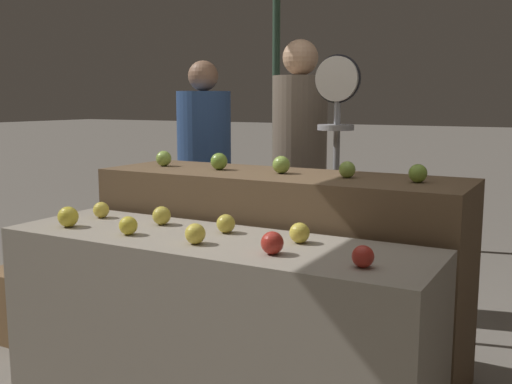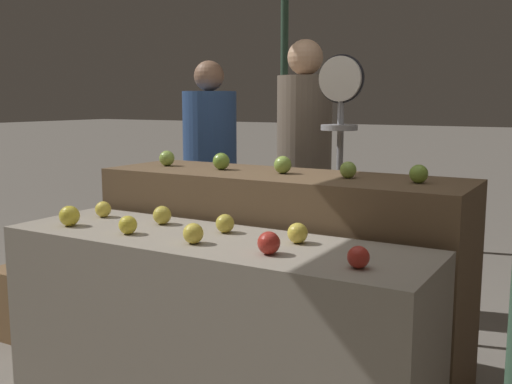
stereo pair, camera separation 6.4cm
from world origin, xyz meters
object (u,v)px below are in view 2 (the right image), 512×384
at_px(person_customer_left, 210,159).
at_px(produce_scale, 340,135).
at_px(wooden_crate_side, 37,300).
at_px(person_vendor_at_scale, 304,154).

bearing_deg(person_customer_left, produce_scale, 163.22).
relative_size(person_customer_left, wooden_crate_side, 4.05).
xyz_separation_m(produce_scale, person_customer_left, (-1.12, 0.38, -0.22)).
distance_m(person_vendor_at_scale, person_customer_left, 0.75).
bearing_deg(person_customer_left, wooden_crate_side, 77.49).
height_order(person_vendor_at_scale, person_customer_left, person_vendor_at_scale).
relative_size(person_vendor_at_scale, person_customer_left, 1.06).
height_order(person_customer_left, wooden_crate_side, person_customer_left).
xyz_separation_m(person_vendor_at_scale, wooden_crate_side, (-1.07, -1.22, -0.78)).
distance_m(produce_scale, person_vendor_at_scale, 0.53).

